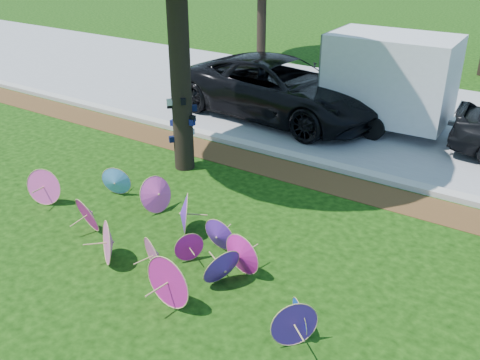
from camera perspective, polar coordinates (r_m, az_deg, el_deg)
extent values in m
plane|color=black|center=(8.83, -10.07, -9.22)|extent=(90.00, 90.00, 0.00)
cube|color=#472D16|center=(11.99, 4.63, 1.06)|extent=(90.00, 1.00, 0.01)
cube|color=#B7B5AD|center=(12.54, 6.22, 2.41)|extent=(90.00, 0.30, 0.12)
cube|color=gray|center=(16.13, 13.20, 7.06)|extent=(90.00, 8.00, 0.01)
cylinder|color=black|center=(11.36, -6.49, 13.32)|extent=(0.44, 0.44, 5.17)
cone|color=#CC198F|center=(8.80, -5.53, -7.04)|extent=(0.33, 0.47, 0.51)
cone|color=#CC198F|center=(7.79, -7.41, -10.61)|extent=(0.83, 0.21, 0.83)
cone|color=#D45CA1|center=(8.91, -13.71, -6.43)|extent=(0.71, 0.57, 0.74)
cone|color=#5C24A9|center=(9.49, -6.07, -3.61)|extent=(0.60, 0.70, 0.75)
cone|color=#CC198F|center=(8.35, -0.02, -8.07)|extent=(0.72, 0.29, 0.71)
cone|color=#4C99E2|center=(10.99, -13.15, -0.18)|extent=(0.66, 0.40, 0.64)
cone|color=#5C24A9|center=(8.13, -1.79, -9.30)|extent=(0.50, 0.73, 0.66)
cone|color=#5C24A9|center=(8.95, -2.35, -5.92)|extent=(0.62, 0.22, 0.62)
cone|color=#D45CA1|center=(8.54, -9.02, -7.90)|extent=(0.65, 0.44, 0.64)
cone|color=#5C24A9|center=(7.20, 5.68, -14.89)|extent=(0.52, 0.58, 0.66)
cone|color=#FF4BB8|center=(10.24, -8.82, -1.50)|extent=(0.45, 0.77, 0.71)
cone|color=blue|center=(7.42, 6.65, -14.16)|extent=(0.50, 0.46, 0.53)
cone|color=#CC198F|center=(9.86, -15.77, -3.46)|extent=(0.75, 0.46, 0.69)
cone|color=#FF4BB8|center=(11.10, -20.08, -0.58)|extent=(0.77, 0.46, 0.75)
imported|color=black|center=(15.13, 4.20, 9.71)|extent=(6.19, 3.29, 1.66)
cube|color=silver|center=(14.59, 15.75, 10.49)|extent=(3.17, 2.07, 2.77)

